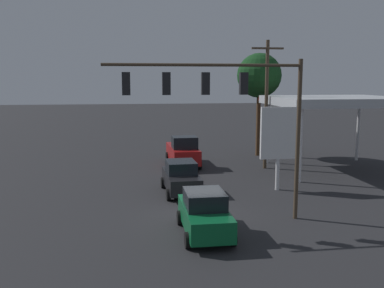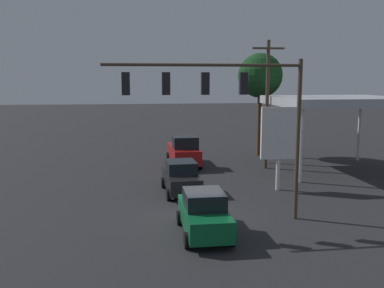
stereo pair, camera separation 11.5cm
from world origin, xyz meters
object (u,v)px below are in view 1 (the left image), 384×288
Objects in this scene: price_sign at (278,135)px; sedan_far at (181,177)px; utility_pole at (266,102)px; street_tree at (259,76)px; pickup_parked at (183,152)px; sedan_waiting at (205,213)px; traffic_signal_assembly at (224,98)px.

price_sign reaches higher than sedan_far.
utility_pole is 1.07× the size of street_tree.
utility_pole is at bearing 78.72° from street_tree.
utility_pole reaches higher than pickup_parked.
sedan_waiting is (6.94, 13.17, -4.09)m from utility_pole.
utility_pole is 2.13× the size of sedan_far.
traffic_signal_assembly is at bearing 11.98° from sedan_far.
sedan_waiting is 0.49× the size of street_tree.
sedan_waiting is at bearing 50.38° from price_sign.
sedan_waiting is 14.97m from pickup_parked.
price_sign is (-4.55, -5.36, -2.47)m from traffic_signal_assembly.
price_sign reaches higher than sedan_waiting.
pickup_parked is (6.02, -1.77, -3.93)m from utility_pole.
pickup_parked is 0.59× the size of street_tree.
utility_pole is at bearing -101.21° from price_sign.
traffic_signal_assembly is 14.22m from pickup_parked.
traffic_signal_assembly is 1.80× the size of price_sign.
pickup_parked is at bearing -59.37° from price_sign.
sedan_far is (0.20, -6.94, 0.00)m from sedan_waiting.
traffic_signal_assembly is 2.04× the size of sedan_far.
pickup_parked is at bearing -89.06° from traffic_signal_assembly.
utility_pole is at bearing 129.23° from sedan_far.
street_tree is (-2.33, -11.72, 3.61)m from price_sign.
sedan_far is (7.14, 6.23, -4.09)m from utility_pole.
sedan_waiting is at bearing -5.14° from pickup_parked.
street_tree is (-1.08, -5.43, 1.92)m from utility_pole.
price_sign is 12.48m from street_tree.
street_tree is (-8.02, -18.60, 6.01)m from sedan_waiting.
price_sign is 0.57× the size of street_tree.
sedan_far is at bearing 54.81° from street_tree.
street_tree is at bearing -101.24° from price_sign.
price_sign is 0.96× the size of pickup_parked.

